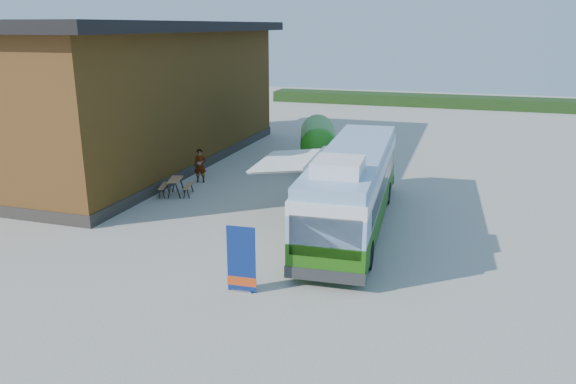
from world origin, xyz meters
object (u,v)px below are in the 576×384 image
(person_b, at_px, (315,193))
(slurry_tanker, at_px, (318,139))
(bus, at_px, (353,186))
(banner, at_px, (241,265))
(person_a, at_px, (200,166))
(picnic_table, at_px, (176,183))

(person_b, xyz_separation_m, slurry_tanker, (-2.11, 8.47, 0.44))
(bus, relative_size, banner, 5.69)
(banner, distance_m, person_b, 7.12)
(person_a, distance_m, slurry_tanker, 6.99)
(bus, relative_size, person_b, 5.99)
(bus, bearing_deg, slurry_tanker, 108.55)
(bus, distance_m, person_a, 9.20)
(picnic_table, distance_m, person_b, 6.66)
(picnic_table, distance_m, slurry_tanker, 8.96)
(banner, relative_size, slurry_tanker, 0.31)
(person_a, height_order, person_b, person_b)
(picnic_table, height_order, person_a, person_a)
(person_b, bearing_deg, slurry_tanker, -146.37)
(banner, bearing_deg, bus, 69.59)
(slurry_tanker, bearing_deg, bus, -83.90)
(person_b, distance_m, slurry_tanker, 8.74)
(person_a, bearing_deg, slurry_tanker, 36.69)
(person_b, bearing_deg, person_a, -95.69)
(person_a, bearing_deg, banner, -71.77)
(bus, distance_m, banner, 6.54)
(person_a, height_order, slurry_tanker, slurry_tanker)
(slurry_tanker, bearing_deg, banner, -98.97)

